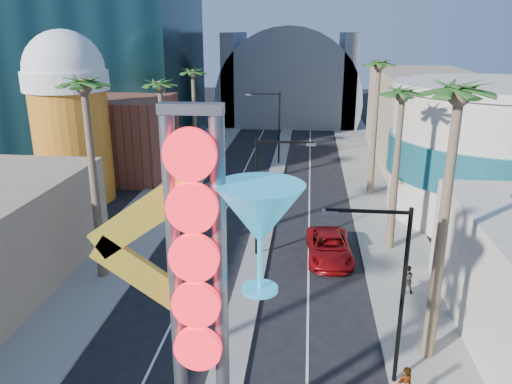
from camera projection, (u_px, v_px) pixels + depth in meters
The scene contains 20 objects.
sidewalk_west at pixel (176, 184), 48.57m from camera, with size 5.00×100.00×0.15m, color gray.
sidewalk_east at pixel (374, 191), 46.66m from camera, with size 5.00×100.00×0.15m, color gray.
median at pixel (275, 178), 50.45m from camera, with size 1.60×84.00×0.15m, color gray.
brick_filler_west at pixel (119, 137), 50.84m from camera, with size 10.00×10.00×8.00m, color brown.
filler_east at pixel (422, 116), 56.77m from camera, with size 10.00×20.00×10.00m, color tan.
beer_mug at pixel (69, 111), 42.18m from camera, with size 7.00×7.00×14.50m.
turquoise_building at pixel (495, 151), 39.48m from camera, with size 16.60×16.60×10.60m.
canopy at pixel (290, 95), 81.27m from camera, with size 22.00×16.00×22.00m.
neon_sign at pixel (224, 279), 15.01m from camera, with size 6.53×2.60×12.55m.
streetlight_0 at pixel (265, 186), 31.89m from camera, with size 3.79×0.25×8.00m.
streetlight_1 at pixel (274, 121), 54.69m from camera, with size 3.79×0.25×8.00m.
streetlight_2 at pixel (392, 282), 19.94m from camera, with size 3.45×0.25×8.00m.
palm_1 at pixel (85, 99), 27.22m from camera, with size 2.40×2.40×12.70m.
palm_2 at pixel (160, 93), 40.87m from camera, with size 2.40×2.40×11.20m.
palm_3 at pixel (193, 79), 52.21m from camera, with size 2.40×2.40×11.20m.
palm_5 at pixel (457, 114), 19.61m from camera, with size 2.40×2.40×13.20m.
palm_6 at pixel (402, 105), 31.36m from camera, with size 2.40×2.40×11.70m.
palm_7 at pixel (379, 74), 42.43m from camera, with size 2.40×2.40×12.70m.
red_pickup at pixel (329, 247), 32.73m from camera, with size 2.80×6.07×1.69m, color maroon.
pedestrian_b at pixel (407, 279), 28.20m from camera, with size 0.82×0.64×1.68m, color gray.
Camera 1 is at (3.20, -10.31, 14.45)m, focal length 35.00 mm.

